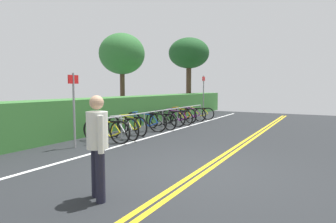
{
  "coord_description": "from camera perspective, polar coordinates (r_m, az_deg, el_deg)",
  "views": [
    {
      "loc": [
        -5.3,
        -2.14,
        1.7
      ],
      "look_at": [
        3.3,
        2.61,
        0.87
      ],
      "focal_mm": 30.62,
      "sensor_mm": 36.0,
      "label": 1
    }
  ],
  "objects": [
    {
      "name": "ground_plane",
      "position": [
        5.97,
        6.78,
        -12.01
      ],
      "size": [
        28.99,
        13.11,
        0.05
      ],
      "primitive_type": "cube",
      "color": "#232628"
    },
    {
      "name": "centre_line_yellow_inner",
      "position": [
        5.94,
        7.51,
        -11.86
      ],
      "size": [
        26.09,
        0.1,
        0.0
      ],
      "primitive_type": "cube",
      "color": "gold",
      "rests_on": "ground_plane"
    },
    {
      "name": "centre_line_yellow_outer",
      "position": [
        6.0,
        6.06,
        -11.68
      ],
      "size": [
        26.09,
        0.1,
        0.0
      ],
      "primitive_type": "cube",
      "color": "gold",
      "rests_on": "ground_plane"
    },
    {
      "name": "bike_lane_stripe_white",
      "position": [
        7.64,
        -15.46,
        -8.2
      ],
      "size": [
        26.09,
        0.12,
        0.0
      ],
      "primitive_type": "cube",
      "color": "white",
      "rests_on": "ground_plane"
    },
    {
      "name": "bike_rack",
      "position": [
        12.11,
        -1.07,
        -0.53
      ],
      "size": [
        8.45,
        0.05,
        0.75
      ],
      "color": "#9EA0A5",
      "rests_on": "ground_plane"
    },
    {
      "name": "bicycle_0",
      "position": [
        9.08,
        -12.23,
        -3.81
      ],
      "size": [
        0.46,
        1.78,
        0.76
      ],
      "color": "black",
      "rests_on": "ground_plane"
    },
    {
      "name": "bicycle_1",
      "position": [
        9.66,
        -9.02,
        -3.21
      ],
      "size": [
        0.63,
        1.71,
        0.77
      ],
      "color": "black",
      "rests_on": "ground_plane"
    },
    {
      "name": "bicycle_2",
      "position": [
        10.42,
        -7.3,
        -2.71
      ],
      "size": [
        0.59,
        1.68,
        0.73
      ],
      "color": "black",
      "rests_on": "ground_plane"
    },
    {
      "name": "bicycle_3",
      "position": [
        11.17,
        -4.57,
        -2.05
      ],
      "size": [
        0.47,
        1.81,
        0.78
      ],
      "color": "black",
      "rests_on": "ground_plane"
    },
    {
      "name": "bicycle_4",
      "position": [
        11.73,
        -1.45,
        -1.85
      ],
      "size": [
        0.53,
        1.67,
        0.72
      ],
      "color": "black",
      "rests_on": "ground_plane"
    },
    {
      "name": "bicycle_5",
      "position": [
        12.54,
        -0.16,
        -1.37
      ],
      "size": [
        0.46,
        1.7,
        0.74
      ],
      "color": "black",
      "rests_on": "ground_plane"
    },
    {
      "name": "bicycle_6",
      "position": [
        13.18,
        1.78,
        -1.09
      ],
      "size": [
        0.48,
        1.77,
        0.73
      ],
      "color": "black",
      "rests_on": "ground_plane"
    },
    {
      "name": "bicycle_7",
      "position": [
        14.07,
        2.8,
        -0.68
      ],
      "size": [
        0.59,
        1.77,
        0.75
      ],
      "color": "black",
      "rests_on": "ground_plane"
    },
    {
      "name": "bicycle_8",
      "position": [
        14.72,
        4.82,
        -0.49
      ],
      "size": [
        0.51,
        1.66,
        0.73
      ],
      "color": "black",
      "rests_on": "ground_plane"
    },
    {
      "name": "bicycle_9",
      "position": [
        15.4,
        6.17,
        -0.35
      ],
      "size": [
        0.49,
        1.64,
        0.68
      ],
      "color": "black",
      "rests_on": "ground_plane"
    },
    {
      "name": "pedestrian",
      "position": [
        4.44,
        -13.88,
        -5.67
      ],
      "size": [
        0.32,
        0.43,
        1.59
      ],
      "color": "#1E1E2D",
      "rests_on": "ground_plane"
    },
    {
      "name": "sign_post_near",
      "position": [
        8.41,
        -18.23,
        1.67
      ],
      "size": [
        0.36,
        0.06,
        2.1
      ],
      "color": "gray",
      "rests_on": "ground_plane"
    },
    {
      "name": "sign_post_far",
      "position": [
        16.36,
        7.08,
        3.8
      ],
      "size": [
        0.36,
        0.06,
        2.36
      ],
      "color": "gray",
      "rests_on": "ground_plane"
    },
    {
      "name": "hedge_backdrop",
      "position": [
        14.29,
        -4.13,
        0.58
      ],
      "size": [
        17.4,
        1.29,
        1.29
      ],
      "primitive_type": "cube",
      "color": "#387533",
      "rests_on": "ground_plane"
    },
    {
      "name": "tree_mid",
      "position": [
        15.24,
        -9.15,
        11.16
      ],
      "size": [
        2.35,
        2.35,
        4.47
      ],
      "color": "#473323",
      "rests_on": "ground_plane"
    },
    {
      "name": "tree_far_right",
      "position": [
        20.65,
        4.17,
        11.36
      ],
      "size": [
        2.86,
        2.86,
        5.18
      ],
      "color": "#473323",
      "rests_on": "ground_plane"
    }
  ]
}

